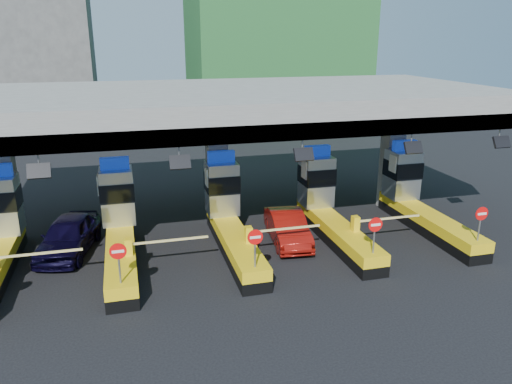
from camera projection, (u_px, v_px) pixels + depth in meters
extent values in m
plane|color=black|center=(230.00, 245.00, 23.70)|extent=(120.00, 120.00, 0.00)
cube|color=slate|center=(215.00, 104.00, 24.59)|extent=(28.00, 12.00, 1.50)
cube|color=#4C4C49|center=(242.00, 133.00, 19.46)|extent=(28.00, 0.60, 0.70)
cube|color=slate|center=(5.00, 187.00, 23.17)|extent=(1.00, 1.00, 5.50)
cube|color=slate|center=(217.00, 173.00, 25.64)|extent=(1.00, 1.00, 5.50)
cube|color=slate|center=(392.00, 161.00, 28.11)|extent=(1.00, 1.00, 5.50)
cylinder|color=slate|center=(38.00, 160.00, 17.79)|extent=(0.06, 0.06, 0.50)
cube|color=black|center=(39.00, 171.00, 17.71)|extent=(0.80, 0.38, 0.54)
cylinder|color=slate|center=(179.00, 152.00, 19.02)|extent=(0.06, 0.06, 0.50)
cube|color=black|center=(180.00, 162.00, 18.94)|extent=(0.80, 0.38, 0.54)
cylinder|color=slate|center=(302.00, 145.00, 20.26)|extent=(0.06, 0.06, 0.50)
cube|color=black|center=(304.00, 154.00, 20.18)|extent=(0.80, 0.38, 0.54)
cylinder|color=slate|center=(412.00, 139.00, 21.49)|extent=(0.06, 0.06, 0.50)
cube|color=black|center=(413.00, 148.00, 21.41)|extent=(0.80, 0.38, 0.54)
cylinder|color=slate|center=(500.00, 134.00, 22.60)|extent=(0.06, 0.06, 0.50)
cube|color=black|center=(502.00, 142.00, 22.52)|extent=(0.80, 0.38, 0.54)
cube|color=#9EA3A8|center=(1.00, 205.00, 22.20)|extent=(1.50, 1.50, 2.60)
cube|color=black|center=(0.00, 198.00, 22.10)|extent=(1.56, 1.56, 0.90)
cube|color=white|center=(39.00, 253.00, 19.27)|extent=(3.20, 0.08, 0.08)
cube|color=black|center=(122.00, 260.00, 21.47)|extent=(1.20, 8.00, 0.50)
cube|color=#E5B70C|center=(121.00, 250.00, 21.32)|extent=(1.20, 8.00, 0.50)
cube|color=#9EA3A8|center=(117.00, 196.00, 23.44)|extent=(1.50, 1.50, 2.60)
cube|color=black|center=(117.00, 190.00, 23.33)|extent=(1.56, 1.56, 0.90)
cube|color=#0C2DBF|center=(115.00, 163.00, 22.96)|extent=(1.30, 0.35, 0.55)
cube|color=white|center=(98.00, 185.00, 22.75)|extent=(0.06, 0.70, 0.90)
cylinder|color=slate|center=(119.00, 266.00, 17.74)|extent=(0.07, 0.07, 1.30)
cylinder|color=red|center=(118.00, 251.00, 17.53)|extent=(0.60, 0.04, 0.60)
cube|color=white|center=(118.00, 252.00, 17.50)|extent=(0.42, 0.02, 0.10)
cube|color=#E5B70C|center=(129.00, 247.00, 20.12)|extent=(0.30, 0.35, 0.70)
cube|color=white|center=(170.00, 240.00, 20.50)|extent=(3.20, 0.08, 0.08)
cube|color=black|center=(235.00, 248.00, 22.71)|extent=(1.20, 8.00, 0.50)
cube|color=#E5B70C|center=(235.00, 238.00, 22.56)|extent=(1.20, 8.00, 0.50)
cube|color=#9EA3A8|center=(222.00, 188.00, 24.67)|extent=(1.50, 1.50, 2.60)
cube|color=black|center=(222.00, 182.00, 24.56)|extent=(1.56, 1.56, 0.90)
cube|color=#0C2DBF|center=(221.00, 157.00, 24.20)|extent=(1.30, 0.35, 0.55)
cube|color=white|center=(206.00, 177.00, 23.99)|extent=(0.06, 0.70, 0.90)
cylinder|color=slate|center=(255.00, 251.00, 18.97)|extent=(0.07, 0.07, 1.30)
cylinder|color=red|center=(255.00, 237.00, 18.76)|extent=(0.60, 0.04, 0.60)
cube|color=white|center=(255.00, 237.00, 18.74)|extent=(0.42, 0.02, 0.10)
cube|color=#E5B70C|center=(249.00, 235.00, 21.36)|extent=(0.30, 0.35, 0.70)
cube|color=white|center=(285.00, 229.00, 21.73)|extent=(3.20, 0.08, 0.08)
cube|color=black|center=(336.00, 237.00, 23.94)|extent=(1.20, 8.00, 0.50)
cube|color=#E5B70C|center=(337.00, 227.00, 23.79)|extent=(1.20, 8.00, 0.50)
cube|color=#9EA3A8|center=(316.00, 180.00, 25.91)|extent=(1.50, 1.50, 2.60)
cube|color=black|center=(317.00, 175.00, 25.80)|extent=(1.56, 1.56, 0.90)
cube|color=#0C2DBF|center=(317.00, 151.00, 25.43)|extent=(1.30, 0.35, 0.55)
cube|color=white|center=(304.00, 170.00, 25.22)|extent=(0.06, 0.70, 0.90)
cylinder|color=slate|center=(374.00, 238.00, 20.20)|extent=(0.07, 0.07, 1.30)
cylinder|color=red|center=(375.00, 225.00, 20.00)|extent=(0.60, 0.04, 0.60)
cube|color=white|center=(376.00, 225.00, 19.97)|extent=(0.42, 0.02, 0.10)
cube|color=#E5B70C|center=(355.00, 224.00, 22.59)|extent=(0.30, 0.35, 0.70)
cube|color=white|center=(388.00, 218.00, 22.97)|extent=(3.20, 0.08, 0.08)
cube|color=black|center=(428.00, 227.00, 25.17)|extent=(1.20, 8.00, 0.50)
cube|color=#E5B70C|center=(429.00, 218.00, 25.02)|extent=(1.20, 8.00, 0.50)
cube|color=#9EA3A8|center=(402.00, 174.00, 27.14)|extent=(1.50, 1.50, 2.60)
cube|color=black|center=(403.00, 169.00, 27.03)|extent=(1.56, 1.56, 0.90)
cube|color=#0C2DBF|center=(405.00, 145.00, 26.67)|extent=(1.30, 0.35, 0.55)
cube|color=white|center=(393.00, 164.00, 26.46)|extent=(0.06, 0.70, 0.90)
cylinder|color=slate|center=(479.00, 227.00, 21.44)|extent=(0.07, 0.07, 1.30)
cylinder|color=red|center=(482.00, 214.00, 21.23)|extent=(0.60, 0.04, 0.60)
cube|color=white|center=(482.00, 214.00, 21.21)|extent=(0.42, 0.02, 0.10)
cube|color=#E5B70C|center=(451.00, 214.00, 23.83)|extent=(0.30, 0.35, 0.70)
cube|color=white|center=(481.00, 209.00, 24.20)|extent=(3.20, 0.08, 0.08)
cube|color=#4C4C49|center=(20.00, 41.00, 50.72)|extent=(14.00, 10.00, 18.00)
imported|color=black|center=(69.00, 236.00, 22.59)|extent=(3.05, 5.25, 1.68)
imported|color=maroon|center=(288.00, 227.00, 23.80)|extent=(2.03, 4.63, 1.48)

